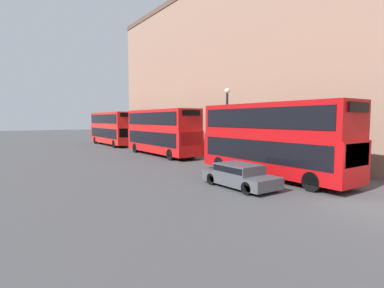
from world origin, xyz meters
name	(u,v)px	position (x,y,z in m)	size (l,w,h in m)	color
ground_plane	(371,208)	(0.00, 0.00, 0.00)	(200.00, 200.00, 0.00)	#424244
bus_leading	(272,137)	(1.60, 6.50, 2.49)	(2.59, 10.23, 4.52)	#B20C0F
bus_second_in_queue	(161,130)	(1.60, 20.35, 2.47)	(2.59, 10.56, 4.48)	red
bus_third_in_queue	(112,127)	(1.60, 34.34, 2.46)	(2.59, 11.02, 4.47)	red
car_dark_sedan	(240,175)	(-1.80, 5.71, 0.66)	(1.86, 4.20, 1.23)	#47474C
street_lamp	(227,117)	(3.26, 12.52, 3.76)	(0.44, 0.44, 6.02)	black
pedestrian	(301,162)	(4.08, 6.15, 0.80)	(0.36, 0.36, 1.74)	#334C6B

